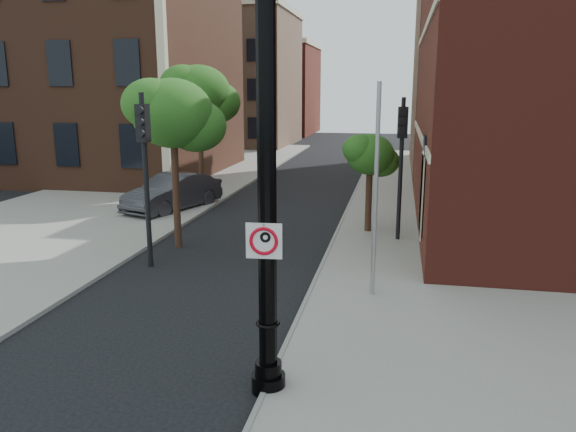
% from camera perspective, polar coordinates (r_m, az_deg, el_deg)
% --- Properties ---
extents(ground, '(120.00, 120.00, 0.00)m').
position_cam_1_polar(ground, '(11.14, -12.85, -15.88)').
color(ground, black).
rests_on(ground, ground).
extents(sidewalk_right, '(8.00, 60.00, 0.12)m').
position_cam_1_polar(sidewalk_right, '(19.66, 16.11, -3.12)').
color(sidewalk_right, gray).
rests_on(sidewalk_right, ground).
extents(sidewalk_left, '(10.00, 50.00, 0.12)m').
position_cam_1_polar(sidewalk_left, '(30.38, -14.72, 2.49)').
color(sidewalk_left, gray).
rests_on(sidewalk_left, ground).
extents(curb_edge, '(0.10, 60.00, 0.14)m').
position_cam_1_polar(curb_edge, '(19.69, 4.58, -2.59)').
color(curb_edge, gray).
rests_on(curb_edge, ground).
extents(victorian_building, '(18.60, 14.60, 17.95)m').
position_cam_1_polar(victorian_building, '(38.70, -21.27, 17.12)').
color(victorian_building, brown).
rests_on(victorian_building, ground).
extents(bg_building_tan_a, '(12.00, 12.00, 12.00)m').
position_cam_1_polar(bg_building_tan_a, '(55.29, -5.98, 13.50)').
color(bg_building_tan_a, '#9A6E54').
rests_on(bg_building_tan_a, ground).
extents(bg_building_red, '(12.00, 12.00, 10.00)m').
position_cam_1_polar(bg_building_red, '(68.80, -2.46, 12.58)').
color(bg_building_red, maroon).
rests_on(bg_building_red, ground).
extents(lamppost, '(0.61, 0.61, 7.18)m').
position_cam_1_polar(lamppost, '(9.32, -2.14, 0.58)').
color(lamppost, black).
rests_on(lamppost, ground).
extents(no_parking_sign, '(0.61, 0.10, 0.61)m').
position_cam_1_polar(no_parking_sign, '(9.27, -2.45, -2.52)').
color(no_parking_sign, white).
rests_on(no_parking_sign, ground).
extents(parked_car, '(3.26, 5.22, 1.62)m').
position_cam_1_polar(parked_car, '(25.28, -11.61, 2.36)').
color(parked_car, '#323238').
rests_on(parked_car, ground).
extents(traffic_signal_left, '(0.35, 0.44, 5.19)m').
position_cam_1_polar(traffic_signal_left, '(16.92, -14.40, 6.33)').
color(traffic_signal_left, black).
rests_on(traffic_signal_left, ground).
extents(traffic_signal_right, '(0.35, 0.42, 5.01)m').
position_cam_1_polar(traffic_signal_right, '(19.55, 11.47, 6.96)').
color(traffic_signal_right, black).
rests_on(traffic_signal_right, ground).
extents(utility_pole, '(0.11, 0.11, 5.46)m').
position_cam_1_polar(utility_pole, '(14.05, 8.88, 2.17)').
color(utility_pole, '#999999').
rests_on(utility_pole, ground).
extents(street_tree_a, '(3.13, 2.82, 5.63)m').
position_cam_1_polar(street_tree_a, '(18.87, -11.48, 10.01)').
color(street_tree_a, '#331F14').
rests_on(street_tree_a, ground).
extents(street_tree_b, '(3.55, 3.21, 6.39)m').
position_cam_1_polar(street_tree_b, '(27.53, -8.92, 12.18)').
color(street_tree_b, '#331F14').
rests_on(street_tree_b, ground).
extents(street_tree_c, '(2.05, 1.86, 3.70)m').
position_cam_1_polar(street_tree_c, '(20.66, 8.40, 6.06)').
color(street_tree_c, '#331F14').
rests_on(street_tree_c, ground).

